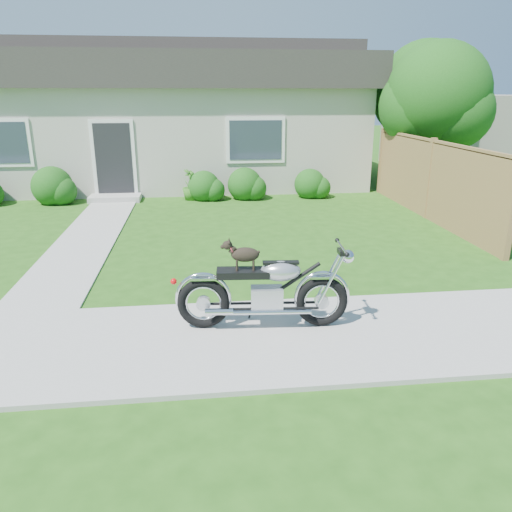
# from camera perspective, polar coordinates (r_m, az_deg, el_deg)

# --- Properties ---
(ground) EXTENTS (80.00, 80.00, 0.00)m
(ground) POSITION_cam_1_polar(r_m,az_deg,el_deg) (6.28, -13.55, -9.91)
(ground) COLOR #235114
(ground) RESTS_ON ground
(sidewalk) EXTENTS (24.00, 2.20, 0.04)m
(sidewalk) POSITION_cam_1_polar(r_m,az_deg,el_deg) (6.27, -13.56, -9.75)
(sidewalk) COLOR #9E9B93
(sidewalk) RESTS_ON ground
(walkway) EXTENTS (1.20, 8.00, 0.03)m
(walkway) POSITION_cam_1_polar(r_m,az_deg,el_deg) (11.14, -18.45, 2.23)
(walkway) COLOR #9E9B93
(walkway) RESTS_ON ground
(house) EXTENTS (12.60, 7.03, 4.50)m
(house) POSITION_cam_1_polar(r_m,az_deg,el_deg) (17.53, -9.72, 15.54)
(house) COLOR #B4AFA2
(house) RESTS_ON ground
(fence) EXTENTS (0.12, 6.62, 1.90)m
(fence) POSITION_cam_1_polar(r_m,az_deg,el_deg) (12.68, 19.26, 8.30)
(fence) COLOR #996B44
(fence) RESTS_ON ground
(tree_near) EXTENTS (2.81, 2.78, 4.26)m
(tree_near) POSITION_cam_1_polar(r_m,az_deg,el_deg) (15.08, 20.55, 16.47)
(tree_near) COLOR #3D2B1C
(tree_near) RESTS_ON ground
(tree_far) EXTENTS (2.95, 2.95, 4.52)m
(tree_far) POSITION_cam_1_polar(r_m,az_deg,el_deg) (17.71, 19.19, 17.25)
(tree_far) COLOR #3D2B1C
(tree_far) RESTS_ON ground
(shrub_row) EXTENTS (9.93, 1.09, 1.09)m
(shrub_row) POSITION_cam_1_polar(r_m,az_deg,el_deg) (14.30, -12.74, 7.76)
(shrub_row) COLOR #1B4E14
(shrub_row) RESTS_ON ground
(potted_plant_left) EXTENTS (0.97, 0.96, 0.81)m
(potted_plant_left) POSITION_cam_1_polar(r_m,az_deg,el_deg) (14.83, -22.51, 7.15)
(potted_plant_left) COLOR #2D5817
(potted_plant_left) RESTS_ON ground
(potted_plant_right) EXTENTS (0.63, 0.63, 0.85)m
(potted_plant_right) POSITION_cam_1_polar(r_m,az_deg,el_deg) (14.27, -7.48, 8.08)
(potted_plant_right) COLOR #32701E
(potted_plant_right) RESTS_ON ground
(motorcycle_with_dog) EXTENTS (2.22, 0.60, 1.15)m
(motorcycle_with_dog) POSITION_cam_1_polar(r_m,az_deg,el_deg) (6.27, 1.18, -3.87)
(motorcycle_with_dog) COLOR black
(motorcycle_with_dog) RESTS_ON sidewalk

